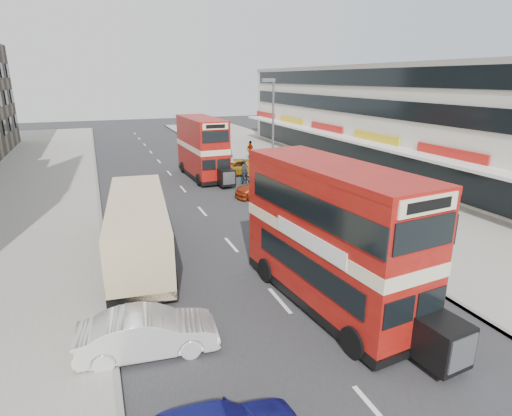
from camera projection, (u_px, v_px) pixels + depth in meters
name	position (u px, v px, depth m)	size (l,w,h in m)	color
ground	(304.00, 329.00, 14.20)	(160.00, 160.00, 0.00)	#28282B
road_surface	(183.00, 189.00, 31.99)	(12.00, 90.00, 0.01)	#28282B
pavement_right	(320.00, 176.00, 36.12)	(12.00, 90.00, 0.15)	gray
pavement_left	(5.00, 205.00, 27.83)	(12.00, 90.00, 0.15)	gray
kerb_left	(98.00, 196.00, 29.87)	(0.20, 90.00, 0.16)	gray
kerb_right	(257.00, 181.00, 34.08)	(0.20, 90.00, 0.16)	gray
commercial_row	(386.00, 116.00, 39.26)	(9.90, 46.20, 9.30)	beige
street_lamp	(272.00, 125.00, 31.04)	(1.00, 0.20, 8.12)	slate
bus_main	(332.00, 236.00, 15.02)	(3.46, 9.42, 5.15)	black
bus_second	(202.00, 147.00, 35.11)	(2.72, 8.87, 4.86)	black
coach	(138.00, 226.00, 19.44)	(3.47, 10.19, 2.65)	black
car_left_front	(148.00, 333.00, 12.76)	(1.48, 4.25, 1.40)	silver
car_right_a	(268.00, 187.00, 29.89)	(1.97, 4.85, 1.41)	#9F2E0F
car_right_b	(235.00, 167.00, 36.57)	(2.21, 4.80, 1.33)	#B57C12
car_right_c	(212.00, 153.00, 43.25)	(1.65, 4.11, 1.40)	#4F749F
pedestrian_near	(303.00, 182.00, 29.66)	(0.70, 0.47, 1.90)	gray
pedestrian_far	(250.00, 150.00, 42.76)	(1.11, 0.46, 1.89)	gray
cyclist	(245.00, 177.00, 32.98)	(0.77, 1.88, 2.03)	gray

